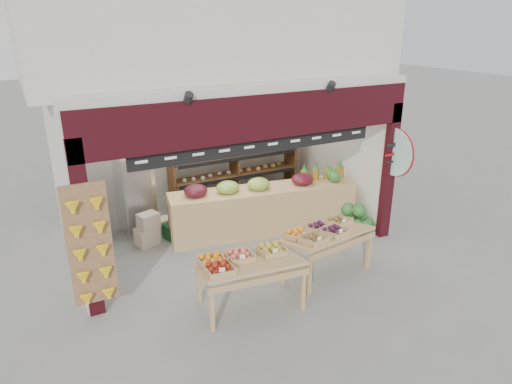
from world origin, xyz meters
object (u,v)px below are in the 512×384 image
(mid_counter, at_px, (263,208))
(back_shelving, at_px, (235,160))
(display_table_left, at_px, (242,262))
(refrigerator, at_px, (136,194))
(cardboard_stack, at_px, (157,229))
(watermelon_pile, at_px, (357,220))
(display_table_right, at_px, (323,233))

(mid_counter, bearing_deg, back_shelving, 86.86)
(display_table_left, bearing_deg, refrigerator, 102.61)
(display_table_left, bearing_deg, back_shelving, 66.28)
(back_shelving, bearing_deg, display_table_left, -113.72)
(refrigerator, bearing_deg, display_table_left, -83.23)
(cardboard_stack, xyz_separation_m, mid_counter, (2.00, -0.62, 0.28))
(refrigerator, xyz_separation_m, display_table_left, (0.74, -3.29, -0.07))
(cardboard_stack, bearing_deg, display_table_left, -79.52)
(back_shelving, bearing_deg, mid_counter, -93.14)
(mid_counter, xyz_separation_m, watermelon_pile, (1.75, -0.84, -0.30))
(watermelon_pile, bearing_deg, display_table_right, -147.73)
(cardboard_stack, bearing_deg, back_shelving, 22.39)
(back_shelving, xyz_separation_m, watermelon_pile, (1.67, -2.31, -0.90))
(display_table_left, bearing_deg, watermelon_pile, 21.51)
(refrigerator, bearing_deg, cardboard_stack, -73.37)
(refrigerator, xyz_separation_m, cardboard_stack, (0.23, -0.56, -0.57))
(mid_counter, bearing_deg, refrigerator, 152.27)
(refrigerator, distance_m, mid_counter, 2.54)
(cardboard_stack, xyz_separation_m, display_table_right, (2.13, -2.48, 0.50))
(cardboard_stack, distance_m, display_table_left, 2.82)
(refrigerator, relative_size, mid_counter, 0.42)
(mid_counter, distance_m, display_table_right, 1.88)
(cardboard_stack, height_order, display_table_right, display_table_right)
(watermelon_pile, bearing_deg, cardboard_stack, 158.84)
(mid_counter, relative_size, watermelon_pile, 4.90)
(refrigerator, xyz_separation_m, display_table_right, (2.36, -3.03, -0.08))
(refrigerator, distance_m, display_table_left, 3.37)
(back_shelving, relative_size, display_table_left, 1.87)
(refrigerator, relative_size, display_table_right, 1.03)
(cardboard_stack, relative_size, mid_counter, 0.27)
(cardboard_stack, relative_size, watermelon_pile, 1.31)
(back_shelving, height_order, watermelon_pile, back_shelving)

